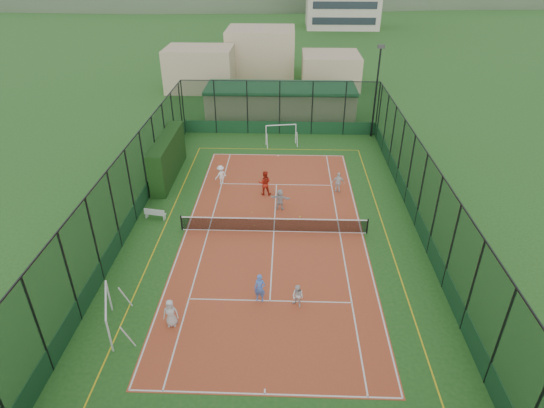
{
  "coord_description": "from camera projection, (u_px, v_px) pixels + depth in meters",
  "views": [
    {
      "loc": [
        0.71,
        -23.84,
        15.63
      ],
      "look_at": [
        -0.16,
        1.37,
        1.2
      ],
      "focal_mm": 30.0,
      "sensor_mm": 36.0,
      "label": 1
    }
  ],
  "objects": [
    {
      "name": "floodlight_ne",
      "position": [
        376.0,
        93.0,
        40.55
      ],
      "size": [
        0.6,
        0.26,
        8.25
      ],
      "primitive_type": null,
      "color": "black",
      "rests_on": "ground"
    },
    {
      "name": "coach",
      "position": [
        265.0,
        183.0,
        32.22
      ],
      "size": [
        0.9,
        0.71,
        1.82
      ],
      "primitive_type": "imported",
      "rotation": [
        0.0,
        0.0,
        3.16
      ],
      "color": "#AD2112",
      "rests_on": "court_slab"
    },
    {
      "name": "child_near_right",
      "position": [
        298.0,
        296.0,
        22.27
      ],
      "size": [
        0.77,
        0.74,
        1.25
      ],
      "primitive_type": "imported",
      "rotation": [
        0.0,
        0.0,
        -0.62
      ],
      "color": "white",
      "rests_on": "court_slab"
    },
    {
      "name": "tennis_net",
      "position": [
        274.0,
        224.0,
        28.2
      ],
      "size": [
        11.67,
        0.12,
        1.06
      ],
      "primitive_type": null,
      "color": "black",
      "rests_on": "ground"
    },
    {
      "name": "child_far_back",
      "position": [
        280.0,
        199.0,
        30.52
      ],
      "size": [
        1.43,
        0.71,
        1.48
      ],
      "primitive_type": "imported",
      "rotation": [
        0.0,
        0.0,
        2.94
      ],
      "color": "silver",
      "rests_on": "court_slab"
    },
    {
      "name": "child_far_right",
      "position": [
        338.0,
        182.0,
        32.62
      ],
      "size": [
        0.93,
        0.46,
        1.53
      ],
      "primitive_type": "imported",
      "rotation": [
        0.0,
        0.0,
        3.04
      ],
      "color": "silver",
      "rests_on": "court_slab"
    },
    {
      "name": "child_near_left",
      "position": [
        171.0,
        313.0,
        21.12
      ],
      "size": [
        0.74,
        0.52,
        1.45
      ],
      "primitive_type": "imported",
      "rotation": [
        0.0,
        0.0,
        0.08
      ],
      "color": "silver",
      "rests_on": "court_slab"
    },
    {
      "name": "court_slab",
      "position": [
        274.0,
        231.0,
        28.46
      ],
      "size": [
        11.17,
        23.97,
        0.01
      ],
      "primitive_type": "cube",
      "color": "#A43724",
      "rests_on": "ground"
    },
    {
      "name": "clubhouse",
      "position": [
        281.0,
        102.0,
        46.76
      ],
      "size": [
        15.2,
        7.2,
        3.15
      ],
      "primitive_type": null,
      "color": "tan",
      "rests_on": "ground"
    },
    {
      "name": "white_bench",
      "position": [
        155.0,
        213.0,
        29.62
      ],
      "size": [
        1.47,
        0.64,
        0.8
      ],
      "primitive_type": null,
      "rotation": [
        0.0,
        0.0,
        -0.18
      ],
      "color": "white",
      "rests_on": "ground"
    },
    {
      "name": "futsal_goal_near",
      "position": [
        109.0,
        315.0,
        20.77
      ],
      "size": [
        2.93,
        1.73,
        1.82
      ],
      "primitive_type": null,
      "rotation": [
        0.0,
        0.0,
        1.92
      ],
      "color": "white",
      "rests_on": "ground"
    },
    {
      "name": "perimeter_fence",
      "position": [
        274.0,
        197.0,
        27.22
      ],
      "size": [
        18.12,
        34.12,
        5.0
      ],
      "primitive_type": null,
      "color": "black",
      "rests_on": "ground"
    },
    {
      "name": "futsal_goal_far",
      "position": [
        281.0,
        135.0,
        40.52
      ],
      "size": [
        2.87,
        1.28,
        1.79
      ],
      "primitive_type": null,
      "rotation": [
        0.0,
        0.0,
        0.18
      ],
      "color": "white",
      "rests_on": "ground"
    },
    {
      "name": "child_far_left",
      "position": [
        221.0,
        175.0,
        33.73
      ],
      "size": [
        1.09,
        1.06,
        1.5
      ],
      "primitive_type": "imported",
      "rotation": [
        0.0,
        0.0,
        3.87
      ],
      "color": "white",
      "rests_on": "court_slab"
    },
    {
      "name": "tennis_balls",
      "position": [
        270.0,
        218.0,
        29.75
      ],
      "size": [
        5.16,
        1.63,
        0.07
      ],
      "color": "#CCE033",
      "rests_on": "court_slab"
    },
    {
      "name": "ground",
      "position": [
        274.0,
        231.0,
        28.46
      ],
      "size": [
        300.0,
        300.0,
        0.0
      ],
      "primitive_type": "plane",
      "color": "#20511B",
      "rests_on": "ground"
    },
    {
      "name": "hedge_left",
      "position": [
        168.0,
        157.0,
        34.45
      ],
      "size": [
        1.1,
        7.31,
        3.2
      ],
      "primitive_type": "cube",
      "color": "black",
      "rests_on": "ground"
    },
    {
      "name": "child_near_mid",
      "position": [
        260.0,
        288.0,
        22.56
      ],
      "size": [
        0.62,
        0.46,
        1.56
      ],
      "primitive_type": "imported",
      "rotation": [
        0.0,
        0.0,
        -0.16
      ],
      "color": "#4D79DA",
      "rests_on": "court_slab"
    }
  ]
}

